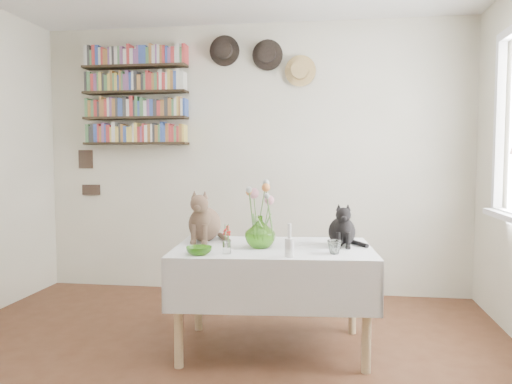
% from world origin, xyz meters
% --- Properties ---
extents(room, '(4.08, 4.58, 2.58)m').
position_xyz_m(room, '(0.00, 0.00, 1.25)').
color(room, brown).
rests_on(room, ground).
extents(dining_table, '(1.34, 0.92, 0.68)m').
position_xyz_m(dining_table, '(0.36, 0.83, 0.52)').
color(dining_table, white).
rests_on(dining_table, room).
extents(tabby_cat, '(0.25, 0.32, 0.37)m').
position_xyz_m(tabby_cat, '(-0.14, 1.00, 0.87)').
color(tabby_cat, brown).
rests_on(tabby_cat, dining_table).
extents(black_cat, '(0.21, 0.26, 0.29)m').
position_xyz_m(black_cat, '(0.80, 0.94, 0.83)').
color(black_cat, black).
rests_on(black_cat, dining_table).
extents(flower_vase, '(0.25, 0.25, 0.21)m').
position_xyz_m(flower_vase, '(0.28, 0.79, 0.79)').
color(flower_vase, '#7CC742').
rests_on(flower_vase, dining_table).
extents(green_bowl, '(0.20, 0.20, 0.05)m').
position_xyz_m(green_bowl, '(-0.05, 0.50, 0.71)').
color(green_bowl, '#7CC742').
rests_on(green_bowl, dining_table).
extents(drinking_glass, '(0.11, 0.11, 0.08)m').
position_xyz_m(drinking_glass, '(0.75, 0.65, 0.73)').
color(drinking_glass, white).
rests_on(drinking_glass, dining_table).
extents(candlestick, '(0.06, 0.06, 0.20)m').
position_xyz_m(candlestick, '(0.49, 0.51, 0.75)').
color(candlestick, white).
rests_on(candlestick, dining_table).
extents(berry_jar, '(0.05, 0.05, 0.20)m').
position_xyz_m(berry_jar, '(0.11, 0.55, 0.77)').
color(berry_jar, white).
rests_on(berry_jar, dining_table).
extents(porcelain_figurine, '(0.06, 0.06, 0.11)m').
position_xyz_m(porcelain_figurine, '(0.83, 0.87, 0.73)').
color(porcelain_figurine, white).
rests_on(porcelain_figurine, dining_table).
extents(flower_bouquet, '(0.17, 0.13, 0.39)m').
position_xyz_m(flower_bouquet, '(0.28, 0.80, 1.02)').
color(flower_bouquet, '#4C7233').
rests_on(flower_bouquet, flower_vase).
extents(bookshelf_unit, '(1.00, 0.16, 0.91)m').
position_xyz_m(bookshelf_unit, '(-1.10, 2.16, 1.84)').
color(bookshelf_unit, black).
rests_on(bookshelf_unit, room).
extents(wall_hats, '(0.98, 0.09, 0.48)m').
position_xyz_m(wall_hats, '(0.12, 2.19, 2.17)').
color(wall_hats, black).
rests_on(wall_hats, room).
extents(wall_art_plaques, '(0.21, 0.02, 0.44)m').
position_xyz_m(wall_art_plaques, '(-1.63, 2.23, 1.12)').
color(wall_art_plaques, '#38281E').
rests_on(wall_art_plaques, room).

